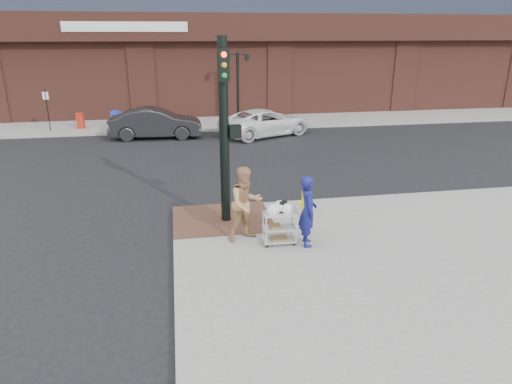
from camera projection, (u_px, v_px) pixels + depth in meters
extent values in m
plane|color=black|center=(248.00, 235.00, 12.43)|extent=(220.00, 220.00, 0.00)
cube|color=gray|center=(322.00, 89.00, 44.23)|extent=(65.00, 36.00, 0.15)
cube|color=#553327|center=(222.00, 218.00, 13.12)|extent=(2.80, 2.40, 0.01)
cylinder|color=black|center=(238.00, 88.00, 26.93)|extent=(0.16, 0.16, 4.00)
cube|color=black|center=(237.00, 54.00, 26.30)|extent=(1.20, 0.06, 0.06)
cube|color=black|center=(228.00, 58.00, 26.28)|extent=(0.22, 0.22, 0.35)
cube|color=black|center=(247.00, 58.00, 26.46)|extent=(0.22, 0.22, 0.35)
cylinder|color=black|center=(48.00, 111.00, 24.55)|extent=(0.05, 0.05, 2.20)
cylinder|color=black|center=(224.00, 134.00, 12.22)|extent=(0.26, 0.26, 5.00)
cube|color=black|center=(235.00, 131.00, 12.25)|extent=(0.32, 0.28, 0.34)
cube|color=#FF260C|center=(241.00, 131.00, 12.28)|extent=(0.02, 0.18, 0.22)
cube|color=black|center=(224.00, 65.00, 11.37)|extent=(0.28, 0.18, 0.80)
imported|color=navy|center=(308.00, 211.00, 11.24)|extent=(0.52, 0.71, 1.81)
imported|color=#B17F53|center=(246.00, 204.00, 11.54)|extent=(1.14, 1.02, 1.93)
imported|color=black|center=(156.00, 123.00, 23.67)|extent=(4.78, 1.87, 1.55)
imported|color=white|center=(266.00, 122.00, 24.31)|extent=(5.54, 4.12, 1.40)
cube|color=#AAA9AF|center=(280.00, 214.00, 11.30)|extent=(0.83, 0.48, 0.03)
cube|color=#AAA9AF|center=(279.00, 228.00, 11.43)|extent=(0.83, 0.48, 0.03)
cube|color=#AAA9AF|center=(279.00, 240.00, 11.54)|extent=(0.83, 0.48, 0.03)
cube|color=black|center=(283.00, 207.00, 11.31)|extent=(0.20, 0.13, 0.29)
cube|color=brown|center=(275.00, 227.00, 11.39)|extent=(0.27, 0.31, 0.07)
cube|color=brown|center=(279.00, 238.00, 11.52)|extent=(0.41, 0.32, 0.06)
cylinder|color=yellow|center=(304.00, 215.00, 13.30)|extent=(0.27, 0.27, 0.08)
cylinder|color=yellow|center=(305.00, 204.00, 13.19)|extent=(0.19, 0.19, 0.60)
sphere|color=yellow|center=(305.00, 193.00, 13.08)|extent=(0.21, 0.21, 0.21)
cylinder|color=yellow|center=(305.00, 202.00, 13.17)|extent=(0.38, 0.09, 0.09)
cube|color=#AB2313|center=(80.00, 121.00, 25.39)|extent=(0.40, 0.37, 0.88)
cube|color=#1C39B9|center=(116.00, 120.00, 25.15)|extent=(0.53, 0.51, 1.03)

